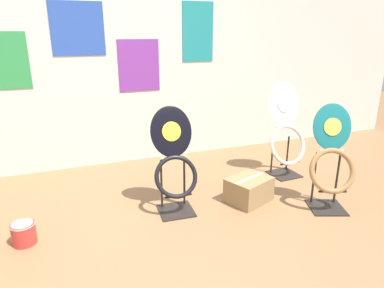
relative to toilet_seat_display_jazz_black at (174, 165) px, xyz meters
The scene contains 7 objects.
ground_plane 0.98m from the toilet_seat_display_jazz_black, 113.59° to the right, with size 14.00×14.00×0.00m, color #8E6642.
wall_back 1.62m from the toilet_seat_display_jazz_black, 105.36° to the left, with size 8.00×0.07×2.60m.
toilet_seat_display_jazz_black is the anchor object (origin of this frame).
toilet_seat_display_teal_sax 1.28m from the toilet_seat_display_jazz_black, 19.33° to the right, with size 0.42×0.38×0.87m.
toilet_seat_display_white_plain 1.32m from the toilet_seat_display_jazz_black, 13.57° to the left, with size 0.42×0.31×0.95m.
paint_can 1.18m from the toilet_seat_display_jazz_black, behind, with size 0.17×0.17×0.16m.
storage_box 0.72m from the toilet_seat_display_jazz_black, ahead, with size 0.44×0.40×0.22m.
Camera 1 is at (-0.42, -1.61, 1.42)m, focal length 32.00 mm.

